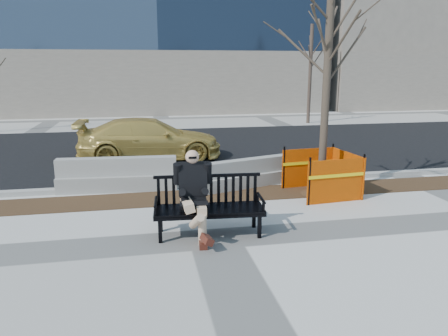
{
  "coord_description": "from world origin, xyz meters",
  "views": [
    {
      "loc": [
        -1.23,
        -7.22,
        3.09
      ],
      "look_at": [
        0.34,
        0.8,
        1.13
      ],
      "focal_mm": 34.26,
      "sensor_mm": 36.0,
      "label": 1
    }
  ],
  "objects": [
    {
      "name": "asphalt_street",
      "position": [
        0.0,
        8.8,
        0.0
      ],
      "size": [
        60.0,
        10.4,
        0.01
      ],
      "primitive_type": "cube",
      "color": "black",
      "rests_on": "ground"
    },
    {
      "name": "tree_fence",
      "position": [
        3.05,
        2.25,
        0.0
      ],
      "size": [
        2.42,
        2.42,
        5.54
      ],
      "primitive_type": null,
      "rotation": [
        0.0,
        0.0,
        0.1
      ],
      "color": "#EE4C00",
      "rests_on": "ground"
    },
    {
      "name": "jersey_barrier_left",
      "position": [
        -1.87,
        3.58,
        0.0
      ],
      "size": [
        3.0,
        0.78,
        0.85
      ],
      "primitive_type": null,
      "rotation": [
        0.0,
        0.0,
        -0.06
      ],
      "color": "gray",
      "rests_on": "ground"
    },
    {
      "name": "far_tree_right",
      "position": [
        7.84,
        14.99,
        0.0
      ],
      "size": [
        2.42,
        2.42,
        5.64
      ],
      "primitive_type": null,
      "rotation": [
        0.0,
        0.0,
        -0.18
      ],
      "color": "#4A3A30",
      "rests_on": "ground"
    },
    {
      "name": "jersey_barrier_right",
      "position": [
        1.4,
        3.26,
        0.0
      ],
      "size": [
        2.62,
        1.28,
        0.74
      ],
      "primitive_type": null,
      "rotation": [
        0.0,
        0.0,
        0.31
      ],
      "color": "gray",
      "rests_on": "ground"
    },
    {
      "name": "sedan",
      "position": [
        -0.96,
        7.2,
        0.0
      ],
      "size": [
        4.79,
        2.04,
        1.38
      ],
      "primitive_type": "imported",
      "rotation": [
        0.0,
        0.0,
        1.55
      ],
      "color": "gold",
      "rests_on": "ground"
    },
    {
      "name": "seated_man",
      "position": [
        -0.34,
        0.28,
        0.0
      ],
      "size": [
        0.77,
        1.19,
        1.61
      ],
      "primitive_type": null,
      "rotation": [
        0.0,
        0.0,
        -0.07
      ],
      "color": "black",
      "rests_on": "ground"
    },
    {
      "name": "ground",
      "position": [
        0.0,
        0.0,
        0.0
      ],
      "size": [
        120.0,
        120.0,
        0.0
      ],
      "primitive_type": "plane",
      "color": "beige",
      "rests_on": "ground"
    },
    {
      "name": "bench",
      "position": [
        -0.06,
        0.2,
        0.0
      ],
      "size": [
        2.12,
        0.89,
        1.1
      ],
      "primitive_type": null,
      "rotation": [
        0.0,
        0.0,
        -0.07
      ],
      "color": "black",
      "rests_on": "ground"
    },
    {
      "name": "mulch_strip",
      "position": [
        0.0,
        2.6,
        0.0
      ],
      "size": [
        40.0,
        1.2,
        0.02
      ],
      "primitive_type": "cube",
      "color": "#47301C",
      "rests_on": "ground"
    },
    {
      "name": "curb",
      "position": [
        0.0,
        3.55,
        0.06
      ],
      "size": [
        60.0,
        0.25,
        0.12
      ],
      "primitive_type": "cube",
      "color": "#9E9B93",
      "rests_on": "ground"
    }
  ]
}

